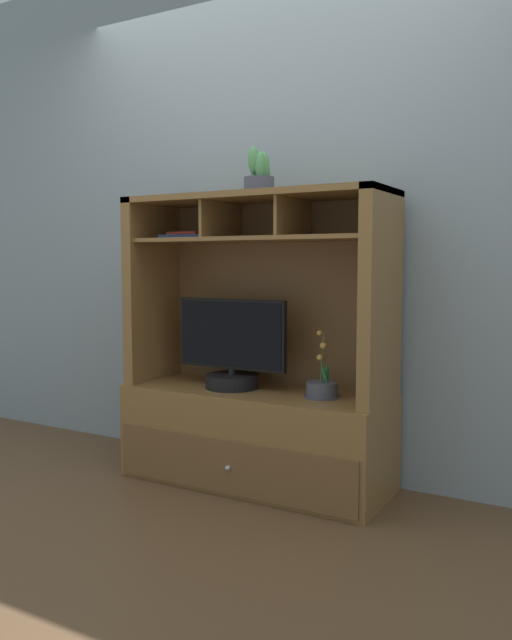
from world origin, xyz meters
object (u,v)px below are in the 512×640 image
(tv_monitor, at_px, (232,353))
(potted_fern, at_px, (372,384))
(potted_orchid, at_px, (322,388))
(potted_succulent, at_px, (259,177))
(magazine_stack_left, at_px, (196,236))
(media_console, at_px, (257,396))

(tv_monitor, bearing_deg, potted_fern, 0.85)
(potted_fern, bearing_deg, potted_orchid, 179.07)
(potted_fern, bearing_deg, potted_succulent, 176.04)
(tv_monitor, relative_size, magazine_stack_left, 1.85)
(potted_fern, xyz_separation_m, magazine_stack_left, (-0.99, 0.06, 0.68))
(potted_orchid, bearing_deg, tv_monitor, -178.25)
(media_console, height_order, potted_orchid, media_console)
(potted_orchid, relative_size, potted_fern, 1.64)
(media_console, xyz_separation_m, potted_orchid, (0.36, -0.02, 0.08))
(potted_fern, bearing_deg, media_console, 178.01)
(potted_orchid, height_order, magazine_stack_left, magazine_stack_left)
(potted_fern, bearing_deg, magazine_stack_left, 176.51)
(potted_orchid, xyz_separation_m, potted_succulent, (-0.36, 0.04, 1.00))
(magazine_stack_left, bearing_deg, tv_monitor, -15.23)
(magazine_stack_left, bearing_deg, media_console, -5.81)
(magazine_stack_left, relative_size, potted_succulent, 1.43)
(tv_monitor, xyz_separation_m, potted_orchid, (0.49, 0.01, -0.13))
(potted_orchid, bearing_deg, magazine_stack_left, 175.67)
(media_console, height_order, potted_fern, media_console)
(media_console, height_order, tv_monitor, media_console)
(potted_fern, relative_size, magazine_stack_left, 0.59)
(tv_monitor, bearing_deg, potted_orchid, 1.75)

